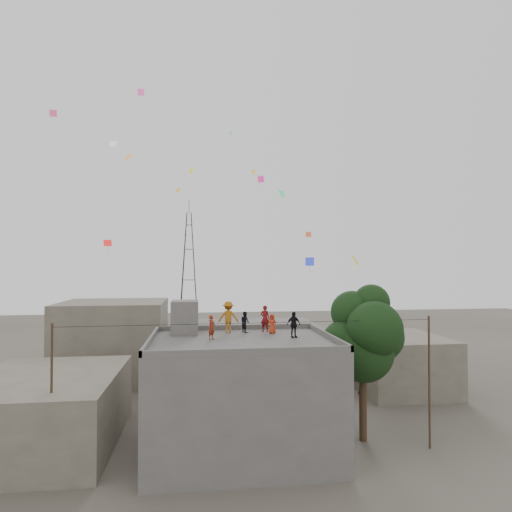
{
  "coord_description": "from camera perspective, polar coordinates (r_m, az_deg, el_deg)",
  "views": [
    {
      "loc": [
        -2.26,
        -23.68,
        10.25
      ],
      "look_at": [
        0.93,
        0.96,
        10.79
      ],
      "focal_mm": 30.0,
      "sensor_mm": 36.0,
      "label": 1
    }
  ],
  "objects": [
    {
      "name": "tree",
      "position": [
        26.44,
        14.3,
        -10.23
      ],
      "size": [
        4.9,
        4.6,
        9.1
      ],
      "color": "black",
      "rests_on": "ground"
    },
    {
      "name": "person_dark_adult",
      "position": [
        24.9,
        5.03,
        -9.1
      ],
      "size": [
        0.94,
        0.58,
        1.49
      ],
      "primitive_type": "imported",
      "rotation": [
        0.0,
        0.0,
        0.27
      ],
      "color": "black",
      "rests_on": "main_building"
    },
    {
      "name": "neighbor_northwest",
      "position": [
        40.98,
        -18.49,
        -10.66
      ],
      "size": [
        9.0,
        8.0,
        7.0
      ],
      "primitive_type": "cube",
      "color": "#5A5447",
      "rests_on": "ground"
    },
    {
      "name": "person_dark_child",
      "position": [
        26.68,
        -1.48,
        -8.79
      ],
      "size": [
        0.72,
        0.78,
        1.29
      ],
      "primitive_type": "imported",
      "rotation": [
        0.0,
        0.0,
        2.05
      ],
      "color": "black",
      "rests_on": "main_building"
    },
    {
      "name": "person_orange_child",
      "position": [
        26.29,
        2.17,
        -9.01
      ],
      "size": [
        0.69,
        0.61,
        1.19
      ],
      "primitive_type": "imported",
      "rotation": [
        0.0,
        0.0,
        -0.51
      ],
      "color": "red",
      "rests_on": "main_building"
    },
    {
      "name": "kites",
      "position": [
        29.81,
        -5.03,
        8.58
      ],
      "size": [
        17.57,
        19.12,
        11.84
      ],
      "color": "red",
      "rests_on": "ground"
    },
    {
      "name": "stair_head_box",
      "position": [
        26.48,
        -9.46,
        -8.06
      ],
      "size": [
        1.6,
        1.8,
        2.0
      ],
      "primitive_type": "cube",
      "color": "#54524F",
      "rests_on": "main_building"
    },
    {
      "name": "transmission_tower",
      "position": [
        63.71,
        -8.95,
        -2.29
      ],
      "size": [
        2.97,
        2.97,
        20.01
      ],
      "color": "black",
      "rests_on": "ground"
    },
    {
      "name": "person_orange_adult",
      "position": [
        26.61,
        -3.71,
        -8.12
      ],
      "size": [
        1.29,
        0.81,
        1.92
      ],
      "primitive_type": "imported",
      "rotation": [
        0.0,
        0.0,
        -3.22
      ],
      "color": "#AC5F13",
      "rests_on": "main_building"
    },
    {
      "name": "main_building",
      "position": [
        24.85,
        -1.95,
        -18.08
      ],
      "size": [
        10.0,
        8.0,
        6.1
      ],
      "color": "#54524F",
      "rests_on": "ground"
    },
    {
      "name": "utility_line",
      "position": [
        23.49,
        -0.38,
        -17.11
      ],
      "size": [
        20.12,
        0.62,
        7.4
      ],
      "color": "black",
      "rests_on": "ground"
    },
    {
      "name": "parapet",
      "position": [
        24.12,
        -1.94,
        -10.79
      ],
      "size": [
        10.0,
        8.0,
        0.3
      ],
      "color": "#54524F",
      "rests_on": "main_building"
    },
    {
      "name": "neighbor_east",
      "position": [
        38.25,
        18.48,
        -13.33
      ],
      "size": [
        7.0,
        8.0,
        4.4
      ],
      "primitive_type": "cube",
      "color": "#5A5447",
      "rests_on": "ground"
    },
    {
      "name": "person_red_child",
      "position": [
        24.28,
        -5.94,
        -9.45
      ],
      "size": [
        0.56,
        0.59,
        1.36
      ],
      "primitive_type": "imported",
      "rotation": [
        0.0,
        0.0,
        0.91
      ],
      "color": "maroon",
      "rests_on": "main_building"
    },
    {
      "name": "neighbor_north",
      "position": [
        38.7,
        -0.94,
        -12.8
      ],
      "size": [
        12.0,
        9.0,
        5.0
      ],
      "primitive_type": "cube",
      "color": "#54524F",
      "rests_on": "ground"
    },
    {
      "name": "ground",
      "position": [
        25.9,
        -1.95,
        -24.56
      ],
      "size": [
        140.0,
        140.0,
        0.0
      ],
      "primitive_type": "plane",
      "color": "#454038",
      "rests_on": "ground"
    },
    {
      "name": "person_red_adult",
      "position": [
        26.94,
        1.22,
        -8.34
      ],
      "size": [
        0.71,
        0.63,
        1.64
      ],
      "primitive_type": "imported",
      "rotation": [
        0.0,
        0.0,
        2.65
      ],
      "color": "maroon",
      "rests_on": "main_building"
    },
    {
      "name": "neighbor_west",
      "position": [
        28.35,
        -26.36,
        -18.03
      ],
      "size": [
        8.0,
        10.0,
        4.0
      ],
      "primitive_type": "cube",
      "color": "#5A5447",
      "rests_on": "ground"
    }
  ]
}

